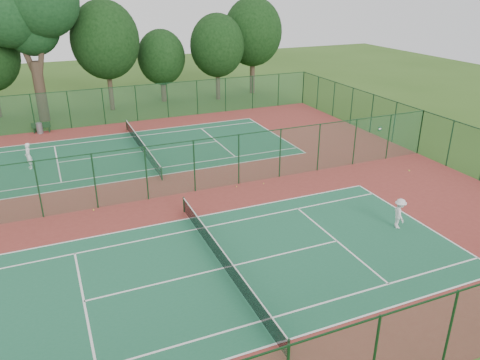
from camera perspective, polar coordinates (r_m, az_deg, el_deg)
name	(u,v)px	position (r m, az deg, el deg)	size (l,w,h in m)	color
ground	(172,195)	(30.20, -8.24, -1.83)	(120.00, 120.00, 0.00)	#32571B
red_pad	(172,195)	(30.20, -8.24, -1.82)	(40.00, 36.00, 0.01)	maroon
court_near	(224,268)	(22.66, -2.02, -10.68)	(23.77, 10.97, 0.01)	#1E6041
court_far	(142,151)	(38.36, -11.85, 3.44)	(23.77, 10.97, 0.01)	#1B5839
fence_north	(120,105)	(46.40, -14.40, 8.87)	(40.00, 0.09, 3.50)	#194B30
fence_east	(420,132)	(39.21, 21.12, 5.48)	(0.09, 36.00, 3.50)	#164423
fence_divider	(171,170)	(29.51, -8.43, 1.27)	(40.00, 0.09, 3.50)	#1B5232
tennis_net_near	(223,259)	(22.37, -2.04, -9.55)	(0.10, 12.90, 0.97)	#163D20
tennis_net_far	(142,145)	(38.19, -11.91, 4.19)	(0.10, 12.90, 0.97)	#133519
player_near	(399,213)	(27.11, 18.86, -3.88)	(1.11, 0.64, 1.72)	silver
player_far	(28,156)	(37.06, -24.39, 2.69)	(0.70, 0.46, 1.92)	white
trash_bin	(40,128)	(45.65, -23.24, 5.83)	(0.54, 0.54, 0.97)	gray
bench	(41,127)	(45.77, -23.06, 5.93)	(1.64, 0.66, 0.99)	black
stray_ball_a	(264,183)	(31.52, 2.91, -0.42)	(0.06, 0.06, 0.06)	gold
stray_ball_b	(237,187)	(31.01, -0.42, -0.80)	(0.07, 0.07, 0.07)	gold
stray_ball_c	(94,210)	(29.22, -17.42, -3.50)	(0.08, 0.08, 0.08)	#C5DD33
big_tree	(28,12)	(48.66, -24.41, 18.12)	(9.19, 6.73, 14.12)	#392A1F
evergreen_row	(116,107)	(52.89, -14.84, 8.56)	(39.00, 5.00, 12.00)	black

